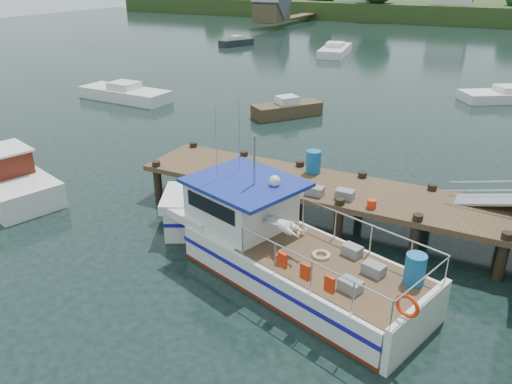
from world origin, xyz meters
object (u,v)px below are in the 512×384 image
at_px(moored_rowboat, 287,109).
at_px(dock, 497,192).
at_px(lobster_boat, 270,243).
at_px(moored_e, 236,42).
at_px(moored_d, 335,50).
at_px(moored_a, 125,93).
at_px(moored_c, 509,95).

bearing_deg(moored_rowboat, dock, -67.80).
xyz_separation_m(lobster_boat, moored_e, (-24.46, 41.38, -0.46)).
distance_m(lobster_boat, moored_d, 42.32).
relative_size(dock, moored_a, 2.44).
distance_m(lobster_boat, moored_rowboat, 17.36).
bearing_deg(moored_a, moored_rowboat, 28.69).
height_order(moored_d, moored_e, moored_d).
height_order(moored_c, moored_e, moored_e).
bearing_deg(moored_rowboat, moored_e, 101.95).
distance_m(dock, moored_rowboat, 17.50).
relative_size(moored_rowboat, moored_c, 0.65).
bearing_deg(lobster_boat, moored_d, 124.21).
bearing_deg(moored_d, dock, -43.54).
bearing_deg(dock, moored_rowboat, 135.46).
xyz_separation_m(lobster_boat, moored_a, (-18.44, 14.75, -0.43)).
bearing_deg(moored_e, moored_d, 10.79).
height_order(moored_rowboat, moored_d, moored_rowboat).
bearing_deg(moored_e, lobster_boat, -45.10).
bearing_deg(moored_a, moored_d, 98.25).
distance_m(dock, moored_c, 23.01).
relative_size(moored_rowboat, moored_d, 0.57).
bearing_deg(lobster_boat, moored_e, 138.43).
height_order(dock, moored_a, dock).
relative_size(lobster_boat, moored_a, 1.48).
height_order(moored_rowboat, moored_c, moored_rowboat).
relative_size(moored_rowboat, moored_e, 0.99).
height_order(lobster_boat, moored_c, lobster_boat).
xyz_separation_m(dock, moored_rowboat, (-12.41, 12.21, -1.77)).
distance_m(moored_rowboat, moored_e, 30.99).
distance_m(moored_c, moored_e, 33.38).
relative_size(lobster_boat, moored_d, 1.30).
bearing_deg(dock, moored_a, 155.79).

